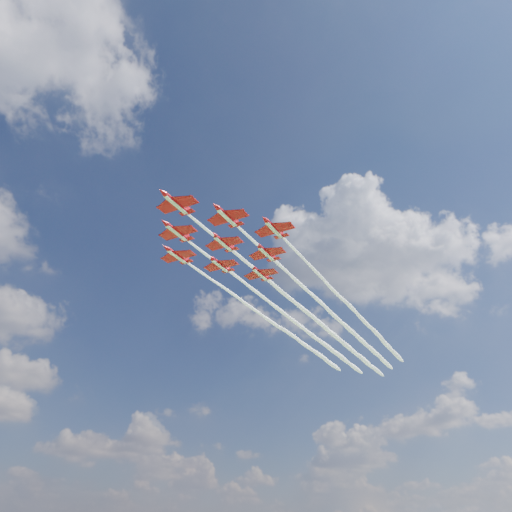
% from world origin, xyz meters
% --- Properties ---
extents(jet_lead, '(114.52, 55.05, 2.78)m').
position_xyz_m(jet_lead, '(28.73, 13.84, 81.14)').
color(jet_lead, '#B80A12').
extents(jet_row2_port, '(114.52, 55.05, 2.78)m').
position_xyz_m(jet_row2_port, '(40.79, 11.45, 81.14)').
color(jet_row2_port, '#B80A12').
extents(jet_row2_starb, '(114.52, 55.05, 2.78)m').
position_xyz_m(jet_row2_starb, '(34.83, 24.53, 81.14)').
color(jet_row2_starb, '#B80A12').
extents(jet_row3_port, '(114.52, 55.05, 2.78)m').
position_xyz_m(jet_row3_port, '(52.85, 9.06, 81.14)').
color(jet_row3_port, '#B80A12').
extents(jet_row3_centre, '(114.52, 55.05, 2.78)m').
position_xyz_m(jet_row3_centre, '(46.89, 22.13, 81.14)').
color(jet_row3_centre, '#B80A12').
extents(jet_row3_starb, '(114.52, 55.05, 2.78)m').
position_xyz_m(jet_row3_starb, '(40.92, 35.21, 81.14)').
color(jet_row3_starb, '#B80A12').
extents(jet_row4_port, '(114.52, 55.05, 2.78)m').
position_xyz_m(jet_row4_port, '(58.95, 19.74, 81.14)').
color(jet_row4_port, '#B80A12').
extents(jet_row4_starb, '(114.52, 55.05, 2.78)m').
position_xyz_m(jet_row4_starb, '(52.98, 32.81, 81.14)').
color(jet_row4_starb, '#B80A12').
extents(jet_tail, '(114.52, 55.05, 2.78)m').
position_xyz_m(jet_tail, '(65.04, 30.42, 81.14)').
color(jet_tail, '#B80A12').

